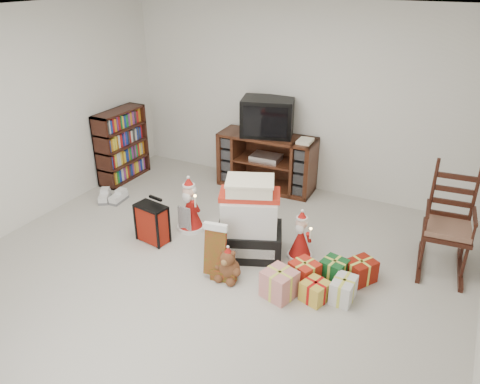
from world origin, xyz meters
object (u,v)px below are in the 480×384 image
at_px(teddy_bear, 229,266).
at_px(red_suitcase, 152,223).
at_px(bookshelf, 122,146).
at_px(mrs_claus_figurine, 190,209).
at_px(rocking_chair, 447,232).
at_px(gift_cluster, 323,279).
at_px(crt_television, 267,117).
at_px(santa_figurine, 301,240).
at_px(tv_stand, 267,162).
at_px(sneaker_pair, 112,197).
at_px(gift_pile, 250,223).

bearing_deg(teddy_bear, red_suitcase, 168.07).
xyz_separation_m(bookshelf, mrs_claus_figurine, (1.68, -0.81, -0.24)).
distance_m(rocking_chair, gift_cluster, 1.41).
xyz_separation_m(mrs_claus_figurine, gift_cluster, (1.78, -0.40, -0.14)).
bearing_deg(crt_television, santa_figurine, -70.67).
xyz_separation_m(gift_cluster, crt_television, (-1.49, 1.93, 0.90)).
xyz_separation_m(tv_stand, santa_figurine, (1.07, -1.47, -0.17)).
bearing_deg(rocking_chair, red_suitcase, -166.54).
bearing_deg(red_suitcase, sneaker_pair, 161.72).
bearing_deg(gift_cluster, crt_television, 127.66).
bearing_deg(mrs_claus_figurine, gift_pile, -10.38).
xyz_separation_m(teddy_bear, mrs_claus_figurine, (-0.88, 0.67, 0.11)).
bearing_deg(crt_television, gift_pile, -87.93).
xyz_separation_m(red_suitcase, gift_cluster, (2.01, 0.03, -0.11)).
distance_m(gift_pile, santa_figurine, 0.57).
bearing_deg(tv_stand, rocking_chair, -22.85).
bearing_deg(bookshelf, mrs_claus_figurine, -25.90).
height_order(santa_figurine, mrs_claus_figurine, mrs_claus_figurine).
height_order(bookshelf, red_suitcase, bookshelf).
bearing_deg(teddy_bear, bookshelf, 149.96).
xyz_separation_m(red_suitcase, santa_figurine, (1.61, 0.46, -0.01)).
height_order(mrs_claus_figurine, crt_television, crt_television).
xyz_separation_m(tv_stand, red_suitcase, (-0.54, -1.93, -0.15)).
bearing_deg(santa_figurine, crt_television, 125.94).
bearing_deg(bookshelf, rocking_chair, -3.05).
distance_m(bookshelf, teddy_bear, 2.98).
bearing_deg(red_suitcase, tv_stand, 82.95).
relative_size(mrs_claus_figurine, crt_television, 0.85).
xyz_separation_m(tv_stand, crt_television, (-0.02, 0.03, 0.63)).
xyz_separation_m(red_suitcase, teddy_bear, (1.11, -0.23, -0.08)).
distance_m(mrs_claus_figurine, gift_cluster, 1.83).
relative_size(santa_figurine, gift_cluster, 0.57).
xyz_separation_m(gift_pile, mrs_claus_figurine, (-0.86, 0.16, -0.12)).
bearing_deg(rocking_chair, santa_figurine, -163.41).
bearing_deg(rocking_chair, sneaker_pair, -179.06).
distance_m(bookshelf, gift_pile, 2.72).
xyz_separation_m(bookshelf, gift_pile, (2.54, -0.97, -0.12)).
height_order(teddy_bear, mrs_claus_figurine, mrs_claus_figurine).
xyz_separation_m(rocking_chair, crt_television, (-2.46, 0.95, 0.62)).
relative_size(gift_pile, teddy_bear, 2.56).
bearing_deg(red_suitcase, rocking_chair, 27.32).
bearing_deg(santa_figurine, bookshelf, 165.56).
bearing_deg(gift_pile, gift_cluster, -37.78).
bearing_deg(gift_cluster, red_suitcase, -179.14).
height_order(tv_stand, crt_television, crt_television).
relative_size(bookshelf, teddy_bear, 3.04).
distance_m(teddy_bear, sneaker_pair, 2.37).
distance_m(mrs_claus_figurine, sneaker_pair, 1.36).
distance_m(tv_stand, crt_television, 0.63).
relative_size(tv_stand, crt_television, 1.72).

